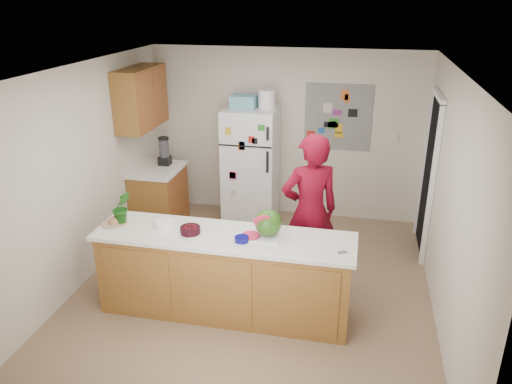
% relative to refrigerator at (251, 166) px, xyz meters
% --- Properties ---
extents(floor, '(4.00, 4.50, 0.02)m').
position_rel_refrigerator_xyz_m(floor, '(0.45, -1.88, -0.86)').
color(floor, brown).
rests_on(floor, ground).
extents(wall_back, '(4.00, 0.02, 2.50)m').
position_rel_refrigerator_xyz_m(wall_back, '(0.45, 0.38, 0.40)').
color(wall_back, beige).
rests_on(wall_back, ground).
extents(wall_left, '(0.02, 4.50, 2.50)m').
position_rel_refrigerator_xyz_m(wall_left, '(-1.56, -1.88, 0.40)').
color(wall_left, beige).
rests_on(wall_left, ground).
extents(wall_right, '(0.02, 4.50, 2.50)m').
position_rel_refrigerator_xyz_m(wall_right, '(2.46, -1.88, 0.40)').
color(wall_right, beige).
rests_on(wall_right, ground).
extents(ceiling, '(4.00, 4.50, 0.02)m').
position_rel_refrigerator_xyz_m(ceiling, '(0.45, -1.88, 1.66)').
color(ceiling, white).
rests_on(ceiling, wall_back).
extents(doorway, '(0.03, 0.85, 2.04)m').
position_rel_refrigerator_xyz_m(doorway, '(2.44, -0.43, 0.17)').
color(doorway, black).
rests_on(doorway, ground).
extents(peninsula_base, '(2.60, 0.62, 0.88)m').
position_rel_refrigerator_xyz_m(peninsula_base, '(0.25, -2.38, -0.41)').
color(peninsula_base, brown).
rests_on(peninsula_base, floor).
extents(peninsula_top, '(2.68, 0.70, 0.04)m').
position_rel_refrigerator_xyz_m(peninsula_top, '(0.25, -2.38, 0.05)').
color(peninsula_top, silver).
rests_on(peninsula_top, peninsula_base).
extents(side_counter_base, '(0.60, 0.80, 0.86)m').
position_rel_refrigerator_xyz_m(side_counter_base, '(-1.24, -0.53, -0.42)').
color(side_counter_base, brown).
rests_on(side_counter_base, floor).
extents(side_counter_top, '(0.64, 0.84, 0.04)m').
position_rel_refrigerator_xyz_m(side_counter_top, '(-1.24, -0.53, 0.03)').
color(side_counter_top, silver).
rests_on(side_counter_top, side_counter_base).
extents(upper_cabinets, '(0.35, 1.00, 0.80)m').
position_rel_refrigerator_xyz_m(upper_cabinets, '(-1.37, -0.58, 1.05)').
color(upper_cabinets, brown).
rests_on(upper_cabinets, wall_left).
extents(refrigerator, '(0.75, 0.70, 1.70)m').
position_rel_refrigerator_xyz_m(refrigerator, '(0.00, 0.00, 0.00)').
color(refrigerator, silver).
rests_on(refrigerator, floor).
extents(fridge_top_bin, '(0.35, 0.28, 0.18)m').
position_rel_refrigerator_xyz_m(fridge_top_bin, '(-0.10, 0.00, 0.94)').
color(fridge_top_bin, '#5999B2').
rests_on(fridge_top_bin, refrigerator).
extents(photo_collage, '(0.95, 0.01, 0.95)m').
position_rel_refrigerator_xyz_m(photo_collage, '(1.20, 0.36, 0.70)').
color(photo_collage, slate).
rests_on(photo_collage, wall_back).
extents(person, '(0.79, 0.68, 1.83)m').
position_rel_refrigerator_xyz_m(person, '(1.04, -1.62, 0.06)').
color(person, '#630617').
rests_on(person, floor).
extents(blender_appliance, '(0.14, 0.14, 0.38)m').
position_rel_refrigerator_xyz_m(blender_appliance, '(-1.19, -0.35, 0.24)').
color(blender_appliance, black).
rests_on(blender_appliance, side_counter_top).
extents(cutting_board, '(0.46, 0.36, 0.01)m').
position_rel_refrigerator_xyz_m(cutting_board, '(0.64, -2.33, 0.08)').
color(cutting_board, white).
rests_on(cutting_board, peninsula_top).
extents(watermelon, '(0.27, 0.27, 0.27)m').
position_rel_refrigerator_xyz_m(watermelon, '(0.70, -2.31, 0.22)').
color(watermelon, '#28540F').
rests_on(watermelon, cutting_board).
extents(watermelon_slice, '(0.18, 0.18, 0.02)m').
position_rel_refrigerator_xyz_m(watermelon_slice, '(0.53, -2.38, 0.09)').
color(watermelon_slice, red).
rests_on(watermelon_slice, cutting_board).
extents(cherry_bowl, '(0.26, 0.26, 0.07)m').
position_rel_refrigerator_xyz_m(cherry_bowl, '(-0.09, -2.41, 0.11)').
color(cherry_bowl, black).
rests_on(cherry_bowl, peninsula_top).
extents(white_bowl, '(0.25, 0.25, 0.06)m').
position_rel_refrigerator_xyz_m(white_bowl, '(-0.42, -2.30, 0.10)').
color(white_bowl, white).
rests_on(white_bowl, peninsula_top).
extents(cobalt_bowl, '(0.17, 0.17, 0.05)m').
position_rel_refrigerator_xyz_m(cobalt_bowl, '(0.46, -2.48, 0.10)').
color(cobalt_bowl, '#09075B').
rests_on(cobalt_bowl, peninsula_top).
extents(plate, '(0.34, 0.34, 0.02)m').
position_rel_refrigerator_xyz_m(plate, '(-0.95, -2.38, 0.08)').
color(plate, tan).
rests_on(plate, peninsula_top).
extents(paper_towel, '(0.20, 0.19, 0.02)m').
position_rel_refrigerator_xyz_m(paper_towel, '(-0.18, -2.39, 0.08)').
color(paper_towel, white).
rests_on(paper_towel, peninsula_top).
extents(keys, '(0.10, 0.07, 0.01)m').
position_rel_refrigerator_xyz_m(keys, '(1.45, -2.51, 0.08)').
color(keys, gray).
rests_on(keys, peninsula_top).
extents(potted_plant, '(0.26, 0.25, 0.36)m').
position_rel_refrigerator_xyz_m(potted_plant, '(-0.88, -2.33, 0.25)').
color(potted_plant, '#103D0F').
rests_on(potted_plant, peninsula_top).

